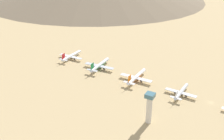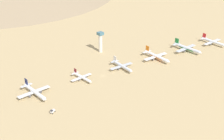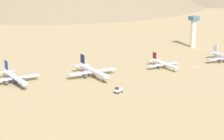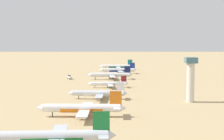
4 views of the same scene
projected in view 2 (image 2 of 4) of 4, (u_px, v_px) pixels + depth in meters
The scene contains 9 objects.
ground_plane at pixel (103, 76), 365.13m from camera, with size 2208.90×2208.90×0.00m, color tan.
parked_jet_2 at pixel (34, 92), 324.26m from camera, with size 44.17×35.87×12.74m.
parked_jet_3 at pixel (82, 77), 355.14m from camera, with size 33.14×26.94×9.55m.
parked_jet_4 at pixel (122, 66), 379.75m from camera, with size 39.04×31.72×11.26m.
parked_jet_5 at pixel (156, 56), 403.71m from camera, with size 45.81×37.15×13.23m.
parked_jet_6 at pixel (187, 48), 427.93m from camera, with size 46.90×38.08×13.53m.
parked_jet_7 at pixel (213, 42), 450.18m from camera, with size 42.22×34.18×12.21m.
service_truck at pixel (53, 111), 296.62m from camera, with size 4.69×5.70×3.90m.
control_tower at pixel (100, 41), 420.86m from camera, with size 7.20×7.20×27.91m.
Camera 2 is at (259.10, -195.27, 167.96)m, focal length 51.10 mm.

